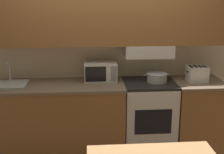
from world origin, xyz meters
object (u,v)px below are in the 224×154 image
object	(u,v)px
sink_basin	(8,84)
cooking_pot	(157,77)
stove_range	(148,116)
microwave	(101,71)
toaster	(197,74)

from	to	relation	value
sink_basin	cooking_pot	bearing A→B (deg)	0.53
stove_range	microwave	bearing A→B (deg)	168.37
stove_range	toaster	xyz separation A→B (m)	(0.61, -0.01, 0.57)
cooking_pot	microwave	world-z (taller)	microwave
microwave	toaster	xyz separation A→B (m)	(1.23, -0.13, -0.02)
toaster	cooking_pot	bearing A→B (deg)	178.31
stove_range	cooking_pot	size ratio (longest dim) A/B	2.73
microwave	sink_basin	size ratio (longest dim) A/B	0.91
sink_basin	toaster	bearing A→B (deg)	0.04
stove_range	microwave	world-z (taller)	microwave
stove_range	microwave	size ratio (longest dim) A/B	2.26
cooking_pot	toaster	distance (m)	0.52
microwave	sink_basin	xyz separation A→B (m)	(-1.15, -0.14, -0.10)
toaster	sink_basin	world-z (taller)	sink_basin
toaster	sink_basin	bearing A→B (deg)	-179.96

